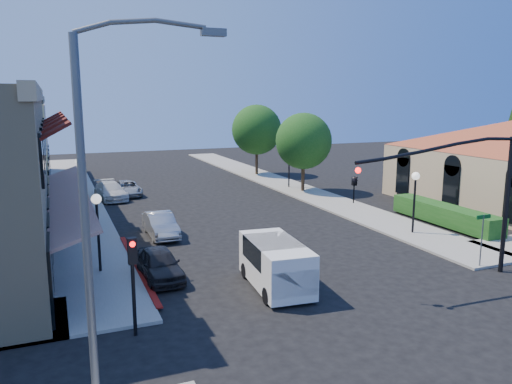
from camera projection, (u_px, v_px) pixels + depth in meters
name	position (u px, v px, depth m)	size (l,w,h in m)	color
ground	(369.00, 314.00, 17.85)	(120.00, 120.00, 0.00)	black
sidewalk_left	(74.00, 196.00, 39.14)	(3.50, 50.00, 0.12)	gray
sidewalk_right	(277.00, 182.00, 45.65)	(3.50, 50.00, 0.12)	gray
curb_red_strip	(137.00, 269.00, 22.56)	(0.25, 10.00, 0.06)	maroon
hedge	(444.00, 225.00, 30.39)	(1.40, 8.00, 1.10)	#184A15
street_tree_a	(304.00, 141.00, 40.36)	(4.56, 4.56, 6.48)	#312013
street_tree_b	(257.00, 130.00, 49.39)	(4.94, 4.94, 7.02)	#312013
signal_mast_arm	(471.00, 184.00, 20.64)	(8.01, 0.39, 6.00)	black
secondary_signal	(133.00, 268.00, 15.72)	(0.28, 0.42, 3.32)	black
cobra_streetlight	(100.00, 199.00, 11.65)	(3.60, 0.25, 9.31)	#595B5E
street_name_sign	(482.00, 232.00, 22.33)	(0.80, 0.06, 2.50)	#595B5E
lamppost_left_near	(97.00, 213.00, 21.46)	(0.44, 0.44, 3.57)	black
lamppost_left_far	(79.00, 170.00, 34.19)	(0.44, 0.44, 3.57)	black
lamppost_right_near	(415.00, 187.00, 27.79)	(0.44, 0.44, 3.57)	black
lamppost_right_far	(289.00, 157.00, 42.34)	(0.44, 0.44, 3.57)	black
white_van	(276.00, 262.00, 20.06)	(2.23, 4.47, 1.92)	silver
parked_car_a	(160.00, 264.00, 21.24)	(1.54, 3.82, 1.30)	black
parked_car_b	(161.00, 225.00, 27.76)	(1.40, 4.02, 1.32)	#9D9FA2
parked_car_c	(111.00, 191.00, 37.97)	(1.85, 4.56, 1.32)	silver
parked_car_d	(127.00, 188.00, 39.60)	(1.90, 4.12, 1.15)	#9FA0A4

